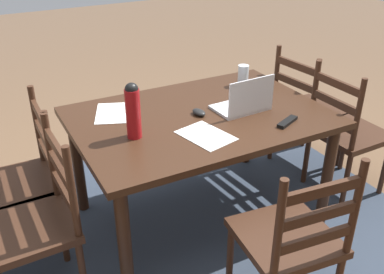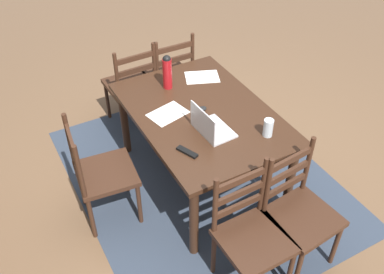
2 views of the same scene
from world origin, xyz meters
The scene contains 15 objects.
ground_plane centered at (0.00, 0.00, 0.00)m, with size 14.00×14.00×0.00m, color brown.
area_rug centered at (0.00, 0.00, 0.00)m, with size 2.59×2.10×0.01m, color #333D4C.
dining_table centered at (0.00, 0.00, 0.66)m, with size 1.49×1.03×0.74m.
chair_right_far centered at (1.04, 0.21, 0.46)m, with size 0.45×0.45×0.95m.
chair_far_head centered at (0.00, 0.89, 0.46)m, with size 0.48×0.48×0.95m.
chair_left_far centered at (-1.04, 0.21, 0.46)m, with size 0.45×0.45×0.95m.
chair_left_near centered at (-1.04, -0.20, 0.46)m, with size 0.48×0.48×0.95m.
chair_right_near centered at (1.04, -0.21, 0.46)m, with size 0.44×0.44×0.95m.
laptop centered at (-0.26, 0.08, 0.80)m, with size 0.33×0.24×0.23m.
water_bottle centered at (0.45, 0.08, 0.91)m, with size 0.08×0.08×0.31m.
drinking_glass centered at (-0.49, -0.28, 0.81)m, with size 0.07×0.07×0.14m, color silver.
computer_mouse centered at (0.01, 0.00, 0.76)m, with size 0.06×0.10×0.03m, color black.
tv_remote centered at (-0.38, 0.34, 0.75)m, with size 0.04×0.17×0.02m, color black.
paper_stack_left centered at (0.45, -0.26, 0.75)m, with size 0.21×0.30×0.00m, color white.
paper_stack_right centered at (0.10, 0.25, 0.75)m, with size 0.21×0.30×0.00m, color white.
Camera 2 is at (-2.44, 1.42, 2.83)m, focal length 40.88 mm.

